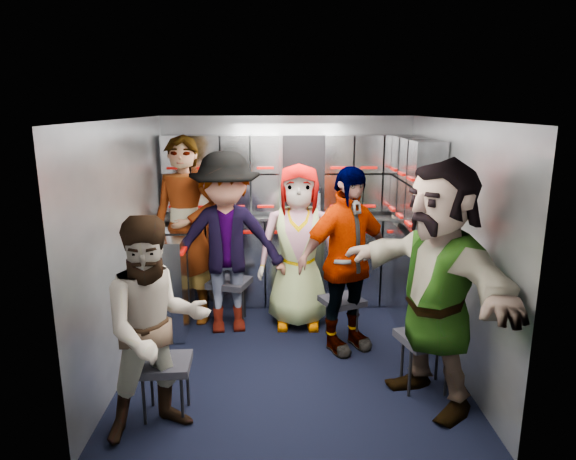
{
  "coord_description": "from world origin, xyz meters",
  "views": [
    {
      "loc": [
        -0.11,
        -4.28,
        2.21
      ],
      "look_at": [
        -0.01,
        0.35,
        1.08
      ],
      "focal_mm": 32.0,
      "sensor_mm": 36.0,
      "label": 1
    }
  ],
  "objects_px": {
    "attendant_arc_c": "(298,247)",
    "jump_seat_mid_left": "(230,285)",
    "jump_seat_center": "(298,280)",
    "attendant_arc_e": "(437,286)",
    "attendant_arc_d": "(346,261)",
    "attendant_standing": "(186,231)",
    "attendant_arc_a": "(156,328)",
    "jump_seat_near_left": "(165,367)",
    "jump_seat_near_right": "(425,341)",
    "attendant_arc_b": "(226,244)",
    "jump_seat_mid_right": "(342,303)"
  },
  "relations": [
    {
      "from": "attendant_arc_c",
      "to": "jump_seat_mid_left",
      "type": "bearing_deg",
      "value": 176.11
    },
    {
      "from": "jump_seat_center",
      "to": "jump_seat_mid_left",
      "type": "bearing_deg",
      "value": -171.8
    },
    {
      "from": "jump_seat_center",
      "to": "attendant_arc_e",
      "type": "height_order",
      "value": "attendant_arc_e"
    },
    {
      "from": "attendant_arc_d",
      "to": "jump_seat_mid_left",
      "type": "bearing_deg",
      "value": 121.17
    },
    {
      "from": "jump_seat_center",
      "to": "attendant_arc_c",
      "type": "relative_size",
      "value": 0.28
    },
    {
      "from": "attendant_arc_d",
      "to": "attendant_arc_e",
      "type": "distance_m",
      "value": 1.05
    },
    {
      "from": "attendant_standing",
      "to": "attendant_arc_a",
      "type": "relative_size",
      "value": 1.26
    },
    {
      "from": "jump_seat_near_left",
      "to": "attendant_arc_e",
      "type": "distance_m",
      "value": 2.05
    },
    {
      "from": "attendant_arc_c",
      "to": "jump_seat_near_right",
      "type": "bearing_deg",
      "value": -50.39
    },
    {
      "from": "jump_seat_near_left",
      "to": "attendant_arc_c",
      "type": "bearing_deg",
      "value": 57.25
    },
    {
      "from": "jump_seat_mid_left",
      "to": "attendant_arc_c",
      "type": "relative_size",
      "value": 0.29
    },
    {
      "from": "attendant_arc_b",
      "to": "jump_seat_near_right",
      "type": "bearing_deg",
      "value": -41.94
    },
    {
      "from": "attendant_arc_a",
      "to": "jump_seat_mid_right",
      "type": "bearing_deg",
      "value": 17.88
    },
    {
      "from": "attendant_arc_e",
      "to": "attendant_arc_b",
      "type": "bearing_deg",
      "value": -154.77
    },
    {
      "from": "jump_seat_near_right",
      "to": "attendant_arc_d",
      "type": "height_order",
      "value": "attendant_arc_d"
    },
    {
      "from": "jump_seat_center",
      "to": "jump_seat_mid_right",
      "type": "relative_size",
      "value": 1.02
    },
    {
      "from": "jump_seat_near_left",
      "to": "jump_seat_center",
      "type": "xyz_separation_m",
      "value": [
        1.02,
        1.77,
        0.04
      ]
    },
    {
      "from": "jump_seat_mid_left",
      "to": "attendant_arc_b",
      "type": "xyz_separation_m",
      "value": [
        0.0,
        -0.18,
        0.49
      ]
    },
    {
      "from": "jump_seat_mid_right",
      "to": "attendant_arc_d",
      "type": "height_order",
      "value": "attendant_arc_d"
    },
    {
      "from": "jump_seat_center",
      "to": "attendant_arc_c",
      "type": "xyz_separation_m",
      "value": [
        0.0,
        -0.18,
        0.41
      ]
    },
    {
      "from": "jump_seat_mid_right",
      "to": "attendant_standing",
      "type": "height_order",
      "value": "attendant_standing"
    },
    {
      "from": "attendant_arc_a",
      "to": "attendant_standing",
      "type": "bearing_deg",
      "value": 67.11
    },
    {
      "from": "jump_seat_near_right",
      "to": "attendant_arc_c",
      "type": "height_order",
      "value": "attendant_arc_c"
    },
    {
      "from": "jump_seat_mid_right",
      "to": "attendant_standing",
      "type": "bearing_deg",
      "value": 161.46
    },
    {
      "from": "jump_seat_mid_left",
      "to": "jump_seat_mid_right",
      "type": "relative_size",
      "value": 1.04
    },
    {
      "from": "jump_seat_mid_right",
      "to": "attendant_arc_d",
      "type": "xyz_separation_m",
      "value": [
        0.0,
        -0.18,
        0.48
      ]
    },
    {
      "from": "jump_seat_near_right",
      "to": "attendant_arc_b",
      "type": "height_order",
      "value": "attendant_arc_b"
    },
    {
      "from": "attendant_arc_e",
      "to": "attendant_arc_c",
      "type": "bearing_deg",
      "value": -172.43
    },
    {
      "from": "jump_seat_near_right",
      "to": "attendant_standing",
      "type": "relative_size",
      "value": 0.25
    },
    {
      "from": "jump_seat_near_right",
      "to": "attendant_arc_a",
      "type": "height_order",
      "value": "attendant_arc_a"
    },
    {
      "from": "jump_seat_near_right",
      "to": "attendant_arc_a",
      "type": "distance_m",
      "value": 2.07
    },
    {
      "from": "jump_seat_mid_right",
      "to": "attendant_arc_a",
      "type": "relative_size",
      "value": 0.3
    },
    {
      "from": "attendant_arc_a",
      "to": "attendant_arc_e",
      "type": "bearing_deg",
      "value": -17.12
    },
    {
      "from": "attendant_standing",
      "to": "jump_seat_mid_left",
      "type": "bearing_deg",
      "value": 3.6
    },
    {
      "from": "jump_seat_mid_right",
      "to": "attendant_arc_e",
      "type": "xyz_separation_m",
      "value": [
        0.55,
        -1.07,
        0.56
      ]
    },
    {
      "from": "attendant_standing",
      "to": "attendant_arc_e",
      "type": "bearing_deg",
      "value": -23.55
    },
    {
      "from": "jump_seat_mid_right",
      "to": "jump_seat_near_right",
      "type": "distance_m",
      "value": 1.05
    },
    {
      "from": "jump_seat_near_left",
      "to": "attendant_arc_a",
      "type": "bearing_deg",
      "value": -90.0
    },
    {
      "from": "attendant_arc_a",
      "to": "jump_seat_mid_left",
      "type": "bearing_deg",
      "value": 53.74
    },
    {
      "from": "attendant_arc_b",
      "to": "attendant_arc_e",
      "type": "distance_m",
      "value": 2.13
    },
    {
      "from": "jump_seat_center",
      "to": "attendant_arc_b",
      "type": "bearing_deg",
      "value": -158.29
    },
    {
      "from": "jump_seat_mid_right",
      "to": "jump_seat_near_right",
      "type": "bearing_deg",
      "value": -58.36
    },
    {
      "from": "attendant_arc_b",
      "to": "attendant_arc_c",
      "type": "distance_m",
      "value": 0.72
    },
    {
      "from": "attendant_arc_a",
      "to": "attendant_arc_e",
      "type": "distance_m",
      "value": 2.01
    },
    {
      "from": "attendant_standing",
      "to": "attendant_arc_e",
      "type": "xyz_separation_m",
      "value": [
        2.1,
        -1.59,
        -0.03
      ]
    },
    {
      "from": "jump_seat_near_left",
      "to": "jump_seat_mid_left",
      "type": "distance_m",
      "value": 1.69
    },
    {
      "from": "jump_seat_mid_left",
      "to": "attendant_standing",
      "type": "relative_size",
      "value": 0.25
    },
    {
      "from": "attendant_arc_c",
      "to": "jump_seat_mid_right",
      "type": "bearing_deg",
      "value": -39.66
    },
    {
      "from": "jump_seat_mid_right",
      "to": "attendant_arc_b",
      "type": "bearing_deg",
      "value": 166.7
    },
    {
      "from": "attendant_arc_c",
      "to": "attendant_arc_e",
      "type": "distance_m",
      "value": 1.73
    }
  ]
}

